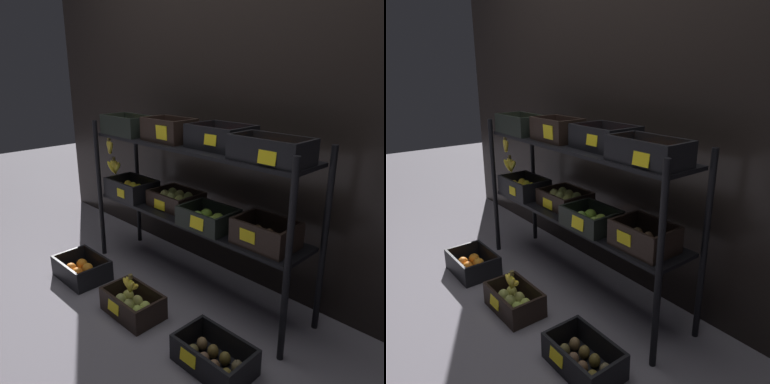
% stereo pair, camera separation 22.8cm
% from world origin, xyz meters
% --- Properties ---
extents(ground_plane, '(10.00, 10.00, 0.00)m').
position_xyz_m(ground_plane, '(0.00, 0.00, 0.00)').
color(ground_plane, slate).
extents(storefront_wall, '(3.94, 0.12, 2.12)m').
position_xyz_m(storefront_wall, '(0.00, 0.37, 1.06)').
color(storefront_wall, black).
rests_on(storefront_wall, ground_plane).
extents(display_rack, '(1.68, 0.36, 1.05)m').
position_xyz_m(display_rack, '(-0.03, -0.01, 0.71)').
color(display_rack, black).
rests_on(display_rack, ground_plane).
extents(crate_ground_orange, '(0.35, 0.26, 0.14)m').
position_xyz_m(crate_ground_orange, '(-0.57, -0.46, 0.05)').
color(crate_ground_orange, black).
rests_on(crate_ground_orange, ground_plane).
extents(crate_ground_pear, '(0.35, 0.23, 0.14)m').
position_xyz_m(crate_ground_pear, '(-0.01, -0.46, 0.06)').
color(crate_ground_pear, black).
rests_on(crate_ground_pear, ground_plane).
extents(crate_ground_kiwi, '(0.37, 0.23, 0.14)m').
position_xyz_m(crate_ground_kiwi, '(0.59, -0.43, 0.05)').
color(crate_ground_kiwi, black).
rests_on(crate_ground_kiwi, ground_plane).
extents(banana_bunch_loose, '(0.14, 0.04, 0.11)m').
position_xyz_m(banana_bunch_loose, '(-0.01, -0.47, 0.19)').
color(banana_bunch_loose, brown).
rests_on(banana_bunch_loose, crate_ground_pear).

